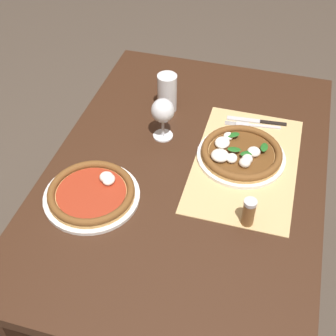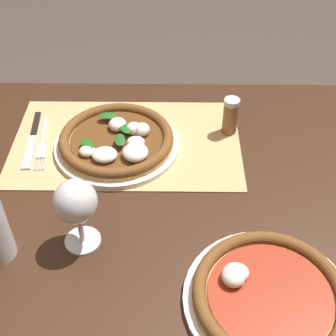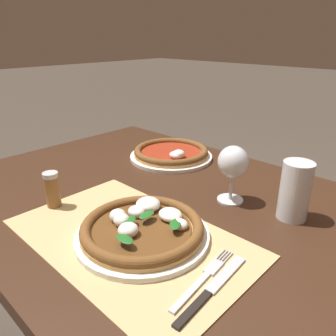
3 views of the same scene
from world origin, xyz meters
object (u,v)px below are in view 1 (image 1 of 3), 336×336
(pizza_near, at_px, (241,154))
(pepper_shaker, at_px, (249,212))
(pint_glass, at_px, (167,93))
(wine_glass, at_px, (163,112))
(fork, at_px, (252,125))
(pizza_far, at_px, (92,193))
(knife, at_px, (256,121))

(pizza_near, distance_m, pepper_shaker, 0.28)
(pint_glass, xyz_separation_m, pepper_shaker, (-0.47, -0.37, -0.02))
(pizza_near, bearing_deg, pint_glass, 57.15)
(pizza_near, relative_size, wine_glass, 1.90)
(fork, relative_size, pepper_shaker, 2.07)
(fork, bearing_deg, pizza_far, 138.50)
(pizza_far, distance_m, wine_glass, 0.37)
(pizza_far, height_order, pepper_shaker, pepper_shaker)
(pint_glass, distance_m, fork, 0.33)
(pint_glass, distance_m, knife, 0.34)
(pizza_far, bearing_deg, pint_glass, -11.25)
(fork, relative_size, knife, 0.93)
(pizza_far, bearing_deg, pepper_shaker, -86.72)
(pizza_near, distance_m, fork, 0.18)
(wine_glass, bearing_deg, pepper_shaker, -132.01)
(pepper_shaker, bearing_deg, pizza_far, 93.28)
(wine_glass, relative_size, knife, 0.72)
(pizza_near, xyz_separation_m, pizza_far, (-0.30, 0.41, -0.00))
(pizza_far, xyz_separation_m, pepper_shaker, (0.03, -0.47, 0.03))
(pint_glass, xyz_separation_m, knife, (0.01, -0.33, -0.06))
(knife, bearing_deg, pint_glass, 91.62)
(wine_glass, xyz_separation_m, knife, (0.17, -0.31, -0.10))
(pizza_far, xyz_separation_m, fork, (0.48, -0.42, -0.01))
(pizza_far, xyz_separation_m, wine_glass, (0.34, -0.13, 0.09))
(pizza_near, xyz_separation_m, fork, (0.18, -0.01, -0.02))
(pizza_near, relative_size, pepper_shaker, 3.03)
(knife, bearing_deg, wine_glass, 118.68)
(pizza_near, xyz_separation_m, wine_glass, (0.04, 0.28, 0.08))
(fork, xyz_separation_m, knife, (0.03, -0.01, 0.00))
(pizza_near, xyz_separation_m, pint_glass, (0.20, 0.31, 0.05))
(pint_glass, bearing_deg, fork, -93.21)
(pizza_near, height_order, knife, pizza_near)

